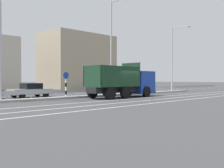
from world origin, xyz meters
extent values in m
plane|color=#424244|center=(0.00, 0.00, 0.00)|extent=(320.00, 320.00, 0.00)
cube|color=silver|center=(-0.08, -1.58, 0.00)|extent=(57.70, 0.16, 0.01)
cube|color=silver|center=(-0.08, -3.69, 0.00)|extent=(57.70, 0.16, 0.01)
cube|color=silver|center=(-0.08, -5.56, 0.00)|extent=(57.70, 0.16, 0.01)
cube|color=gray|center=(0.00, 2.78, 0.09)|extent=(31.73, 1.10, 0.18)
cube|color=#9EA0A5|center=(0.00, 3.87, 0.62)|extent=(57.70, 0.04, 0.32)
cylinder|color=#ADADB2|center=(-9.52, 3.87, 0.31)|extent=(0.09, 0.09, 0.62)
cylinder|color=#ADADB2|center=(-7.40, 3.87, 0.31)|extent=(0.09, 0.09, 0.62)
cylinder|color=#ADADB2|center=(-5.29, 3.87, 0.31)|extent=(0.09, 0.09, 0.62)
cylinder|color=#ADADB2|center=(-3.17, 3.87, 0.31)|extent=(0.09, 0.09, 0.62)
cylinder|color=#ADADB2|center=(-1.06, 3.87, 0.31)|extent=(0.09, 0.09, 0.62)
cylinder|color=#ADADB2|center=(1.06, 3.87, 0.31)|extent=(0.09, 0.09, 0.62)
cylinder|color=#ADADB2|center=(3.17, 3.87, 0.31)|extent=(0.09, 0.09, 0.62)
cylinder|color=#ADADB2|center=(5.29, 3.87, 0.31)|extent=(0.09, 0.09, 0.62)
cylinder|color=#ADADB2|center=(7.40, 3.87, 0.31)|extent=(0.09, 0.09, 0.62)
cylinder|color=#ADADB2|center=(9.52, 3.87, 0.31)|extent=(0.09, 0.09, 0.62)
cylinder|color=#ADADB2|center=(11.63, 3.87, 0.31)|extent=(0.09, 0.09, 0.62)
cylinder|color=#ADADB2|center=(13.75, 3.87, 0.31)|extent=(0.09, 0.09, 0.62)
cylinder|color=#ADADB2|center=(15.86, 3.87, 0.31)|extent=(0.09, 0.09, 0.62)
cylinder|color=#ADADB2|center=(17.98, 3.87, 0.31)|extent=(0.09, 0.09, 0.62)
cylinder|color=#ADADB2|center=(20.09, 3.87, 0.31)|extent=(0.09, 0.09, 0.62)
cylinder|color=#ADADB2|center=(22.20, 3.87, 0.31)|extent=(0.09, 0.09, 0.62)
cylinder|color=#ADADB2|center=(24.32, 3.87, 0.31)|extent=(0.09, 0.09, 0.62)
cylinder|color=#ADADB2|center=(26.43, 3.87, 0.31)|extent=(0.09, 0.09, 0.62)
cylinder|color=#ADADB2|center=(28.55, 3.87, 0.31)|extent=(0.09, 0.09, 0.62)
cube|color=#19389E|center=(2.57, 0.22, 1.42)|extent=(2.28, 2.40, 2.23)
cube|color=black|center=(3.73, 0.21, 1.81)|extent=(0.03, 2.06, 0.84)
cube|color=black|center=(3.76, 0.21, 0.47)|extent=(0.11, 2.34, 0.24)
cube|color=black|center=(-1.22, 0.23, 0.79)|extent=(5.32, 1.33, 0.53)
cube|color=#193823|center=(-1.22, 0.23, 1.11)|extent=(5.11, 2.31, 0.12)
cube|color=#193823|center=(-1.22, 1.32, 2.04)|extent=(5.10, 0.11, 1.74)
cube|color=#193823|center=(-1.22, -0.87, 2.04)|extent=(5.10, 0.11, 1.74)
cube|color=#193823|center=(1.28, 0.22, 2.26)|extent=(0.11, 2.30, 2.18)
cube|color=#193823|center=(-3.72, 0.23, 2.04)|extent=(0.11, 2.30, 1.74)
cylinder|color=black|center=(2.23, 1.39, 0.52)|extent=(1.04, 0.32, 1.04)
cylinder|color=black|center=(2.23, -0.95, 0.52)|extent=(1.04, 0.32, 1.04)
cylinder|color=black|center=(-0.82, 1.40, 0.52)|extent=(1.04, 0.32, 1.04)
cylinder|color=black|center=(-0.83, -0.95, 0.52)|extent=(1.04, 0.32, 1.04)
cylinder|color=black|center=(-2.68, 1.40, 0.52)|extent=(1.04, 0.32, 1.04)
cylinder|color=black|center=(-2.69, -0.94, 0.52)|extent=(1.04, 0.32, 1.04)
cylinder|color=white|center=(-4.63, 2.78, 0.18)|extent=(0.16, 0.16, 0.35)
cylinder|color=black|center=(-4.63, 2.78, 0.53)|extent=(0.16, 0.16, 0.35)
cylinder|color=white|center=(-4.63, 2.78, 0.88)|extent=(0.16, 0.16, 0.35)
cylinder|color=black|center=(-4.63, 2.78, 1.23)|extent=(0.16, 0.16, 0.35)
cylinder|color=white|center=(-4.63, 2.78, 1.59)|extent=(0.16, 0.16, 0.35)
cylinder|color=#1E4CB2|center=(-4.63, 2.78, 2.08)|extent=(0.64, 0.03, 0.64)
cylinder|color=white|center=(-4.63, 2.78, 2.08)|extent=(0.69, 0.02, 0.69)
cylinder|color=#ADADB2|center=(-10.49, 2.64, 4.20)|extent=(0.18, 0.18, 8.40)
cylinder|color=#ADADB2|center=(1.05, 2.74, 4.97)|extent=(0.18, 0.18, 9.94)
cylinder|color=#ADADB2|center=(1.02, 1.77, 9.79)|extent=(0.16, 1.95, 0.10)
cylinder|color=#ADADB2|center=(12.58, 2.70, 4.39)|extent=(0.18, 0.18, 8.78)
cylinder|color=#ADADB2|center=(12.62, 1.47, 8.63)|extent=(0.17, 2.46, 0.10)
cube|color=silver|center=(12.65, 0.23, 8.55)|extent=(0.71, 0.22, 0.12)
cube|color=#A3A3A8|center=(-6.20, 6.42, 0.56)|extent=(3.94, 1.76, 0.52)
cube|color=black|center=(-6.08, 6.42, 1.09)|extent=(1.67, 1.53, 0.55)
cylinder|color=black|center=(-7.40, 5.59, 0.30)|extent=(0.60, 0.21, 0.60)
cylinder|color=black|center=(-7.43, 7.21, 0.30)|extent=(0.60, 0.21, 0.60)
cylinder|color=black|center=(-4.98, 5.63, 0.30)|extent=(0.60, 0.21, 0.60)
cylinder|color=black|center=(-5.00, 7.25, 0.30)|extent=(0.60, 0.21, 0.60)
cube|color=tan|center=(14.26, 25.83, 5.36)|extent=(13.92, 8.74, 10.72)
camera|label=1|loc=(-18.24, -16.79, 1.70)|focal=42.00mm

